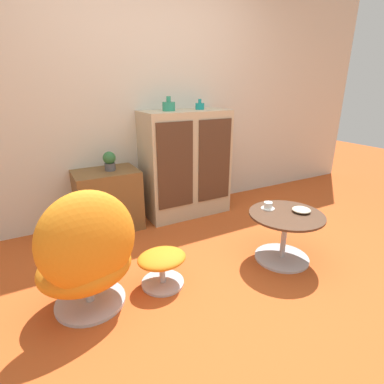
% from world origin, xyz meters
% --- Properties ---
extents(ground_plane, '(12.00, 12.00, 0.00)m').
position_xyz_m(ground_plane, '(0.00, 0.00, 0.00)').
color(ground_plane, '#B74C1E').
extents(wall_back, '(6.40, 0.06, 2.60)m').
position_xyz_m(wall_back, '(0.00, 1.66, 1.30)').
color(wall_back, beige).
rests_on(wall_back, ground_plane).
extents(sideboard, '(0.93, 0.47, 1.15)m').
position_xyz_m(sideboard, '(0.34, 1.40, 0.57)').
color(sideboard, tan).
rests_on(sideboard, ground_plane).
extents(tv_console, '(0.61, 0.44, 0.61)m').
position_xyz_m(tv_console, '(-0.53, 1.41, 0.30)').
color(tv_console, brown).
rests_on(tv_console, ground_plane).
extents(egg_chair, '(0.70, 0.66, 0.85)m').
position_xyz_m(egg_chair, '(-0.94, 0.29, 0.40)').
color(egg_chair, '#B7B7BC').
rests_on(egg_chair, ground_plane).
extents(ottoman, '(0.36, 0.32, 0.26)m').
position_xyz_m(ottoman, '(-0.44, 0.29, 0.18)').
color(ottoman, '#B7B7BC').
rests_on(ottoman, ground_plane).
extents(coffee_table, '(0.60, 0.60, 0.42)m').
position_xyz_m(coffee_table, '(0.59, 0.12, 0.25)').
color(coffee_table, '#B7B7BC').
rests_on(coffee_table, ground_plane).
extents(vase_leftmost, '(0.13, 0.13, 0.14)m').
position_xyz_m(vase_leftmost, '(0.16, 1.40, 1.20)').
color(vase_leftmost, '#2D8E6B').
rests_on(vase_leftmost, sideboard).
extents(vase_inner_left, '(0.09, 0.09, 0.11)m').
position_xyz_m(vase_inner_left, '(0.52, 1.40, 1.18)').
color(vase_inner_left, teal).
rests_on(vase_inner_left, sideboard).
extents(potted_plant, '(0.12, 0.12, 0.19)m').
position_xyz_m(potted_plant, '(-0.48, 1.41, 0.71)').
color(potted_plant, '#4C4C51').
rests_on(potted_plant, tv_console).
extents(teacup, '(0.11, 0.11, 0.06)m').
position_xyz_m(teacup, '(0.53, 0.27, 0.44)').
color(teacup, white).
rests_on(teacup, coffee_table).
extents(bowl, '(0.15, 0.15, 0.04)m').
position_xyz_m(bowl, '(0.72, 0.09, 0.44)').
color(bowl, beige).
rests_on(bowl, coffee_table).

